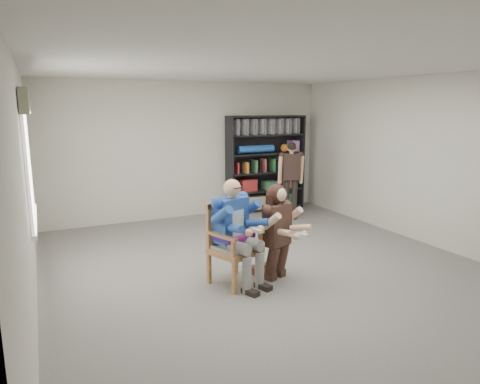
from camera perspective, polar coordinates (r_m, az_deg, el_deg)
name	(u,v)px	position (r m, az deg, el deg)	size (l,w,h in m)	color
room_shell	(272,173)	(5.81, 4.32, 2.51)	(6.00, 7.00, 2.80)	beige
floor	(271,271)	(6.17, 4.13, -10.44)	(6.00, 7.00, 0.01)	#66635E
window_left	(30,160)	(6.02, -26.25, 3.90)	(0.16, 2.00, 1.75)	white
armchair	(235,244)	(5.58, -0.65, -6.94)	(0.62, 0.60, 1.08)	olive
seated_man	(235,232)	(5.53, -0.66, -5.35)	(0.60, 0.84, 1.40)	#153C95
kneeling_woman	(279,233)	(5.70, 5.18, -5.50)	(0.54, 0.86, 1.28)	#3D2A1D
bookshelf	(266,164)	(9.51, 3.45, 3.81)	(1.80, 0.38, 2.10)	black
standing_man	(291,181)	(8.77, 6.79, 1.45)	(0.49, 0.27, 1.60)	black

